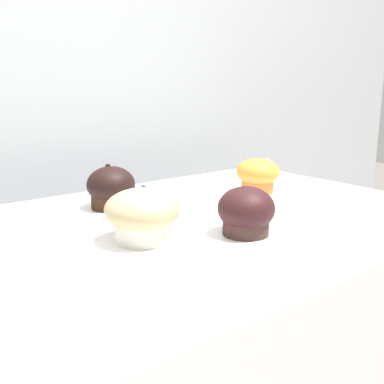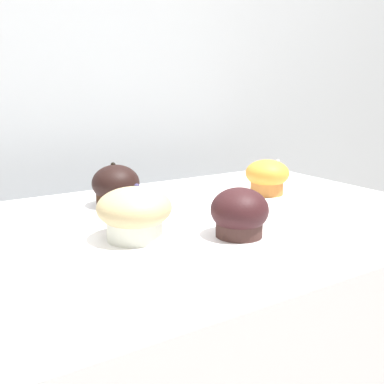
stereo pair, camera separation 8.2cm
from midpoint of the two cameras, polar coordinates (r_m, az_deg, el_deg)
name	(u,v)px [view 1 (the left image)]	position (r m, az deg, el deg)	size (l,w,h in m)	color
wall_back	(56,176)	(1.33, -18.65, 1.88)	(3.20, 0.10, 1.80)	#B2B7BC
muffin_front_center	(111,188)	(0.90, -12.82, 0.42)	(0.09, 0.09, 0.09)	#341D11
muffin_back_left	(143,214)	(0.70, -9.65, -2.81)	(0.12, 0.12, 0.08)	silver
muffin_back_right	(258,175)	(1.01, 6.06, 2.14)	(0.10, 0.10, 0.08)	#C67A38
muffin_front_left	(246,212)	(0.72, 3.65, -2.62)	(0.09, 0.09, 0.08)	#3F2723
serving_plate	(7,242)	(0.75, -25.43, -5.85)	(0.22, 0.22, 0.01)	beige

